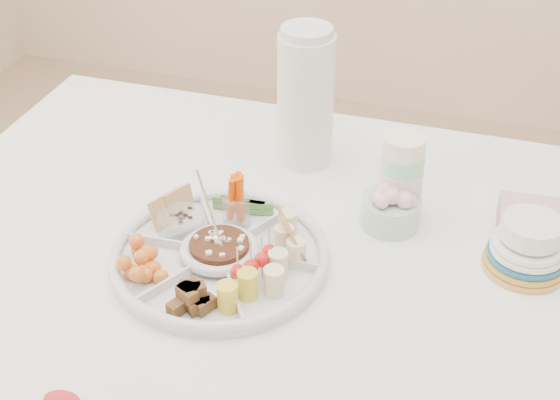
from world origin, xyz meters
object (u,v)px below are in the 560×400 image
(party_tray, at_px, (220,253))
(plate_stack, at_px, (528,246))
(dining_table, at_px, (300,389))
(thermos, at_px, (306,95))

(party_tray, xyz_separation_m, plate_stack, (0.51, 0.15, 0.02))
(dining_table, relative_size, thermos, 5.03)
(dining_table, height_order, plate_stack, plate_stack)
(party_tray, height_order, thermos, thermos)
(thermos, distance_m, plate_stack, 0.53)
(thermos, bearing_deg, party_tray, -97.19)
(dining_table, height_order, thermos, thermos)
(party_tray, bearing_deg, plate_stack, 15.88)
(dining_table, xyz_separation_m, plate_stack, (0.39, 0.06, 0.43))
(dining_table, height_order, party_tray, party_tray)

